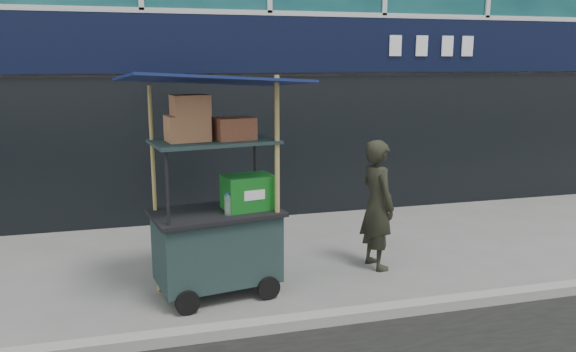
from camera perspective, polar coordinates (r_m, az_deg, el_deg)
name	(u,v)px	position (r m, az deg, el deg)	size (l,w,h in m)	color
ground	(354,311)	(6.26, 6.76, -13.49)	(80.00, 80.00, 0.00)	slate
curb	(362,314)	(6.07, 7.49, -13.74)	(80.00, 0.18, 0.12)	gray
vendor_cart	(218,219)	(6.41, -7.13, -4.34)	(2.09, 1.63, 2.55)	#192A2A
vendor_man	(377,205)	(7.30, 9.06, -2.88)	(0.61, 0.40, 1.68)	black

